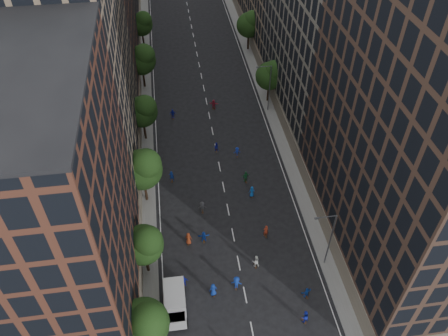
% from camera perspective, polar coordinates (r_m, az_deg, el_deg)
% --- Properties ---
extents(ground, '(240.00, 240.00, 0.00)m').
position_cam_1_polar(ground, '(74.05, -1.48, 4.62)').
color(ground, black).
rests_on(ground, ground).
extents(sidewalk_left, '(4.00, 105.00, 0.15)m').
position_cam_1_polar(sidewalk_left, '(79.94, -10.79, 7.13)').
color(sidewalk_left, slate).
rests_on(sidewalk_left, ground).
extents(sidewalk_right, '(4.00, 105.00, 0.15)m').
position_cam_1_polar(sidewalk_right, '(81.82, 6.32, 8.60)').
color(sidewalk_right, slate).
rests_on(sidewalk_right, ground).
extents(bldg_left_a, '(14.00, 22.00, 30.00)m').
position_cam_1_polar(bldg_left_a, '(44.07, -22.26, -5.79)').
color(bldg_left_a, '#512B1F').
rests_on(bldg_left_a, ground).
extents(bldg_left_b, '(14.00, 26.00, 34.00)m').
position_cam_1_polar(bldg_left_b, '(61.47, -19.47, 12.40)').
color(bldg_left_b, '#826D55').
rests_on(bldg_left_b, ground).
extents(bldg_left_c, '(14.00, 20.00, 28.00)m').
position_cam_1_polar(bldg_left_c, '(83.17, -17.17, 18.59)').
color(bldg_left_c, '#512B1F').
rests_on(bldg_left_c, ground).
extents(bldg_right_a, '(14.00, 30.00, 36.00)m').
position_cam_1_polar(bldg_right_a, '(49.94, 24.25, 4.72)').
color(bldg_right_a, '#432E24').
rests_on(bldg_right_a, ground).
extents(bldg_right_b, '(14.00, 28.00, 33.00)m').
position_cam_1_polar(bldg_right_b, '(72.94, 13.62, 18.03)').
color(bldg_right_b, '#696256').
rests_on(bldg_right_b, ground).
extents(tree_left_0, '(5.20, 5.20, 8.83)m').
position_cam_1_polar(tree_left_0, '(45.65, -10.28, -19.34)').
color(tree_left_0, black).
rests_on(tree_left_0, ground).
extents(tree_left_1, '(4.80, 4.80, 8.21)m').
position_cam_1_polar(tree_left_1, '(51.47, -10.35, -9.69)').
color(tree_left_1, black).
rests_on(tree_left_1, ground).
extents(tree_left_2, '(5.60, 5.60, 9.45)m').
position_cam_1_polar(tree_left_2, '(59.04, -10.52, 0.00)').
color(tree_left_2, black).
rests_on(tree_left_2, ground).
extents(tree_left_3, '(5.00, 5.00, 8.58)m').
position_cam_1_polar(tree_left_3, '(70.34, -10.57, 7.40)').
color(tree_left_3, black).
rests_on(tree_left_3, ground).
extents(tree_left_4, '(5.40, 5.40, 9.08)m').
position_cam_1_polar(tree_left_4, '(83.80, -10.65, 13.84)').
color(tree_left_4, black).
rests_on(tree_left_4, ground).
extents(tree_left_5, '(4.80, 4.80, 8.33)m').
position_cam_1_polar(tree_left_5, '(98.34, -10.69, 18.09)').
color(tree_left_5, black).
rests_on(tree_left_5, ground).
extents(tree_right_a, '(5.00, 5.00, 8.39)m').
position_cam_1_polar(tree_right_a, '(79.00, 6.13, 12.04)').
color(tree_right_a, black).
rests_on(tree_right_a, ground).
extents(tree_right_b, '(5.20, 5.20, 8.83)m').
position_cam_1_polar(tree_right_b, '(96.11, 3.41, 18.32)').
color(tree_right_b, black).
rests_on(tree_right_b, ground).
extents(streetlamp_near, '(2.64, 0.22, 9.06)m').
position_cam_1_polar(streetlamp_near, '(53.14, 13.57, -8.81)').
color(streetlamp_near, '#595B60').
rests_on(streetlamp_near, ground).
extents(streetlamp_far, '(2.64, 0.22, 9.06)m').
position_cam_1_polar(streetlamp_far, '(76.66, 5.82, 10.61)').
color(streetlamp_far, '#595B60').
rests_on(streetlamp_far, ground).
extents(cargo_van, '(2.50, 5.27, 2.79)m').
position_cam_1_polar(cargo_van, '(51.54, -6.39, -17.07)').
color(cargo_van, '#BEBDC0').
rests_on(cargo_van, ground).
extents(skater_0, '(1.03, 0.76, 1.93)m').
position_cam_1_polar(skater_0, '(52.68, -1.41, -15.62)').
color(skater_0, navy).
rests_on(skater_0, ground).
extents(skater_2, '(1.10, 0.97, 1.88)m').
position_cam_1_polar(skater_2, '(51.79, 10.50, -18.56)').
color(skater_2, '#1421A7').
rests_on(skater_2, ground).
extents(skater_3, '(1.39, 1.03, 1.93)m').
position_cam_1_polar(skater_3, '(53.18, 1.63, -14.76)').
color(skater_3, '#1436A6').
rests_on(skater_3, ground).
extents(skater_4, '(1.10, 0.51, 1.83)m').
position_cam_1_polar(skater_4, '(53.55, -5.27, -14.50)').
color(skater_4, '#1520B2').
rests_on(skater_4, ground).
extents(skater_5, '(1.46, 0.81, 1.50)m').
position_cam_1_polar(skater_5, '(53.59, 10.73, -15.71)').
color(skater_5, '#133F9E').
rests_on(skater_5, ground).
extents(skater_6, '(1.06, 0.86, 1.89)m').
position_cam_1_polar(skater_6, '(57.11, -4.66, -9.19)').
color(skater_6, maroon).
rests_on(skater_6, ground).
extents(skater_7, '(0.77, 0.58, 1.92)m').
position_cam_1_polar(skater_7, '(57.95, 5.48, -8.19)').
color(skater_7, '#A9341C').
rests_on(skater_7, ground).
extents(skater_8, '(0.93, 0.73, 1.90)m').
position_cam_1_polar(skater_8, '(54.98, 4.16, -12.07)').
color(skater_8, silver).
rests_on(skater_8, ground).
extents(skater_9, '(1.15, 0.67, 1.77)m').
position_cam_1_polar(skater_9, '(60.59, -2.86, -5.12)').
color(skater_9, '#3B3C40').
rests_on(skater_9, ground).
extents(skater_10, '(1.19, 0.65, 1.93)m').
position_cam_1_polar(skater_10, '(64.64, 2.86, -1.16)').
color(skater_10, '#1F6938').
rests_on(skater_10, ground).
extents(skater_11, '(1.58, 0.53, 1.69)m').
position_cam_1_polar(skater_11, '(57.30, -2.66, -8.97)').
color(skater_11, '#123598').
rests_on(skater_11, ground).
extents(skater_12, '(0.95, 0.69, 1.79)m').
position_cam_1_polar(skater_12, '(62.62, 3.66, -3.12)').
color(skater_12, blue).
rests_on(skater_12, ground).
extents(skater_13, '(0.72, 0.52, 1.85)m').
position_cam_1_polar(skater_13, '(65.16, -6.86, -1.10)').
color(skater_13, navy).
rests_on(skater_13, ground).
extents(skater_14, '(0.85, 0.70, 1.60)m').
position_cam_1_polar(skater_14, '(69.90, -1.04, 2.76)').
color(skater_14, '#141AA3').
rests_on(skater_14, ground).
extents(skater_15, '(1.08, 0.66, 1.62)m').
position_cam_1_polar(skater_15, '(68.99, 1.71, 2.11)').
color(skater_15, '#1630B3').
rests_on(skater_15, ground).
extents(skater_16, '(1.13, 0.58, 1.85)m').
position_cam_1_polar(skater_16, '(77.23, -6.69, 7.00)').
color(skater_16, '#151DAE').
rests_on(skater_16, ground).
extents(skater_17, '(1.74, 0.98, 1.79)m').
position_cam_1_polar(skater_17, '(79.17, -1.36, 8.29)').
color(skater_17, maroon).
rests_on(skater_17, ground).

